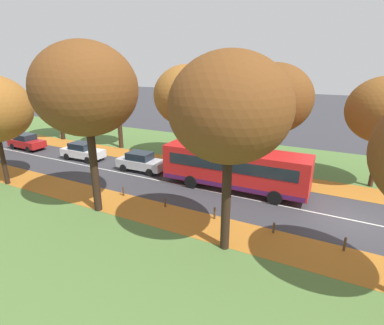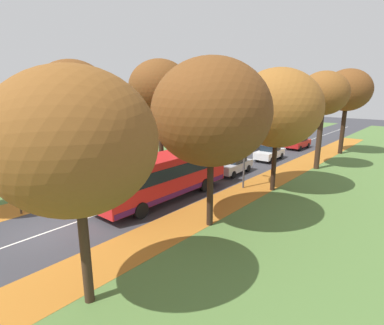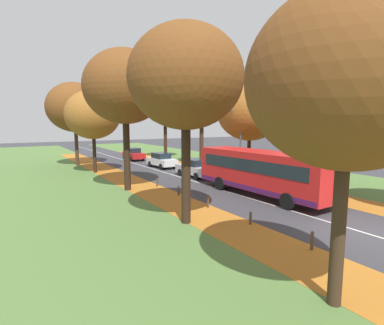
# 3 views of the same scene
# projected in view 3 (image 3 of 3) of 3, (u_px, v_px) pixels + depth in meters

# --- Properties ---
(ground_plane) EXTENTS (160.00, 160.00, 0.00)m
(ground_plane) POSITION_uv_depth(u_px,v_px,m) (369.00, 234.00, 13.14)
(ground_plane) COLOR #38383D
(grass_verge_left) EXTENTS (12.00, 90.00, 0.01)m
(grass_verge_left) POSITION_uv_depth(u_px,v_px,m) (65.00, 181.00, 25.07)
(grass_verge_left) COLOR #517538
(grass_verge_left) RESTS_ON ground
(leaf_litter_left) EXTENTS (2.80, 60.00, 0.00)m
(leaf_litter_left) POSITION_uv_depth(u_px,v_px,m) (145.00, 188.00, 22.46)
(leaf_litter_left) COLOR #B26B23
(leaf_litter_left) RESTS_ON grass_verge_left
(grass_verge_right) EXTENTS (12.00, 90.00, 0.01)m
(grass_verge_right) POSITION_uv_depth(u_px,v_px,m) (234.00, 165.00, 34.78)
(grass_verge_right) COLOR #517538
(grass_verge_right) RESTS_ON ground
(leaf_litter_right) EXTENTS (2.80, 60.00, 0.00)m
(leaf_litter_right) POSITION_uv_depth(u_px,v_px,m) (238.00, 177.00, 27.32)
(leaf_litter_right) COLOR #B26B23
(leaf_litter_right) RESTS_ON grass_verge_right
(road_centre_line) EXTENTS (0.12, 80.00, 0.01)m
(road_centre_line) POSITION_uv_depth(u_px,v_px,m) (163.00, 172.00, 29.93)
(road_centre_line) COLOR silver
(road_centre_line) RESTS_ON ground
(tree_left_nearest) EXTENTS (5.04, 5.04, 8.17)m
(tree_left_nearest) POSITION_uv_depth(u_px,v_px,m) (348.00, 80.00, 7.29)
(tree_left_nearest) COLOR #382619
(tree_left_nearest) RESTS_ON ground
(tree_left_near) EXTENTS (5.36, 5.36, 9.34)m
(tree_left_near) POSITION_uv_depth(u_px,v_px,m) (186.00, 78.00, 13.76)
(tree_left_near) COLOR black
(tree_left_near) RESTS_ON ground
(tree_left_mid) EXTENTS (5.78, 5.78, 9.98)m
(tree_left_mid) POSITION_uv_depth(u_px,v_px,m) (125.00, 87.00, 20.92)
(tree_left_mid) COLOR black
(tree_left_mid) RESTS_ON ground
(tree_left_far) EXTENTS (5.26, 5.26, 8.05)m
(tree_left_far) POSITION_uv_depth(u_px,v_px,m) (93.00, 115.00, 28.94)
(tree_left_far) COLOR black
(tree_left_far) RESTS_ON ground
(tree_left_distant) EXTENTS (6.22, 6.22, 9.46)m
(tree_left_distant) POSITION_uv_depth(u_px,v_px,m) (75.00, 107.00, 33.93)
(tree_left_distant) COLOR #422D1E
(tree_left_distant) RESTS_ON ground
(tree_right_near) EXTENTS (6.07, 6.07, 8.84)m
(tree_right_near) POSITION_uv_depth(u_px,v_px,m) (326.00, 105.00, 20.84)
(tree_right_near) COLOR black
(tree_right_near) RESTS_ON ground
(tree_right_mid) EXTENTS (6.06, 6.06, 8.71)m
(tree_right_mid) POSITION_uv_depth(u_px,v_px,m) (250.00, 111.00, 27.28)
(tree_right_mid) COLOR black
(tree_right_mid) RESTS_ON ground
(tree_right_far) EXTENTS (4.29, 4.29, 8.84)m
(tree_right_far) POSITION_uv_depth(u_px,v_px,m) (202.00, 106.00, 34.44)
(tree_right_far) COLOR #382619
(tree_right_far) RESTS_ON ground
(tree_right_distant) EXTENTS (5.11, 5.11, 9.47)m
(tree_right_distant) POSITION_uv_depth(u_px,v_px,m) (165.00, 107.00, 41.65)
(tree_right_distant) COLOR black
(tree_right_distant) RESTS_ON ground
(bollard_second) EXTENTS (0.12, 0.12, 0.73)m
(bollard_second) POSITION_uv_depth(u_px,v_px,m) (312.00, 241.00, 11.43)
(bollard_second) COLOR #4C3823
(bollard_second) RESTS_ON ground
(bollard_third) EXTENTS (0.12, 0.12, 0.60)m
(bollard_third) POSITION_uv_depth(u_px,v_px,m) (251.00, 218.00, 14.36)
(bollard_third) COLOR #4C3823
(bollard_third) RESTS_ON ground
(bollard_fourth) EXTENTS (0.12, 0.12, 0.74)m
(bollard_fourth) POSITION_uv_depth(u_px,v_px,m) (208.00, 201.00, 17.21)
(bollard_fourth) COLOR #4C3823
(bollard_fourth) RESTS_ON ground
(bollard_fifth) EXTENTS (0.12, 0.12, 0.62)m
(bollard_fifth) POSITION_uv_depth(u_px,v_px,m) (179.00, 191.00, 20.11)
(bollard_fifth) COLOR #4C3823
(bollard_fifth) RESTS_ON ground
(bollard_sixth) EXTENTS (0.12, 0.12, 0.66)m
(bollard_sixth) POSITION_uv_depth(u_px,v_px,m) (157.00, 182.00, 23.03)
(bollard_sixth) COLOR #4C3823
(bollard_sixth) RESTS_ON ground
(streetlamp_right) EXTENTS (1.89, 0.28, 6.00)m
(streetlamp_right) POSITION_uv_depth(u_px,v_px,m) (238.00, 136.00, 25.59)
(streetlamp_right) COLOR #47474C
(streetlamp_right) RESTS_ON ground
(bus) EXTENTS (2.78, 10.44, 2.98)m
(bus) POSITION_uv_depth(u_px,v_px,m) (261.00, 171.00, 19.98)
(bus) COLOR red
(bus) RESTS_ON ground
(car_silver_lead) EXTENTS (1.91, 4.26, 1.62)m
(car_silver_lead) POSITION_uv_depth(u_px,v_px,m) (195.00, 168.00, 27.13)
(car_silver_lead) COLOR #B7BABF
(car_silver_lead) RESTS_ON ground
(car_white_following) EXTENTS (1.91, 4.26, 1.62)m
(car_white_following) POSITION_uv_depth(u_px,v_px,m) (162.00, 160.00, 32.95)
(car_white_following) COLOR silver
(car_white_following) RESTS_ON ground
(car_red_third_in_line) EXTENTS (1.82, 4.22, 1.62)m
(car_red_third_in_line) POSITION_uv_depth(u_px,v_px,m) (134.00, 154.00, 39.71)
(car_red_third_in_line) COLOR #B21919
(car_red_third_in_line) RESTS_ON ground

